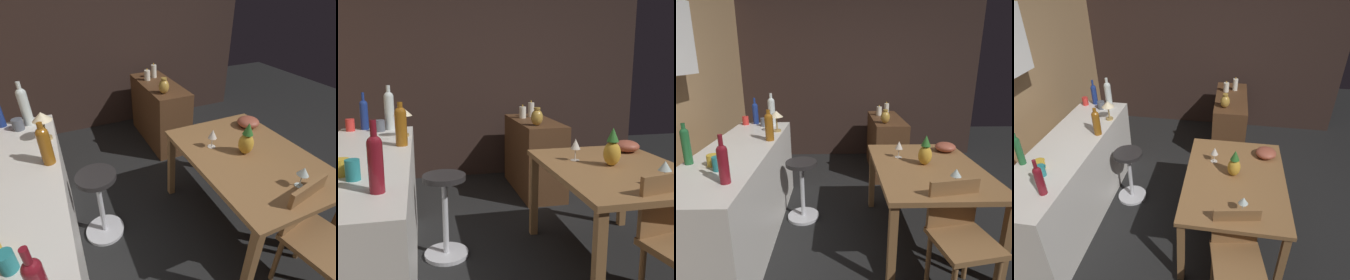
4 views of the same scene
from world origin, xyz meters
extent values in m
plane|color=black|center=(0.00, 0.00, 0.00)|extent=(9.00, 9.00, 0.00)
cube|color=#33231E|center=(2.55, 0.30, 1.30)|extent=(0.10, 4.40, 2.60)
cube|color=olive|center=(0.04, -0.34, 0.72)|extent=(1.31, 0.94, 0.04)
cube|color=olive|center=(-0.57, 0.08, 0.35)|extent=(0.06, 0.06, 0.70)
cube|color=olive|center=(0.64, 0.08, 0.35)|extent=(0.06, 0.06, 0.70)
cube|color=olive|center=(-0.57, -0.76, 0.35)|extent=(0.06, 0.06, 0.70)
cube|color=olive|center=(0.64, -0.76, 0.35)|extent=(0.06, 0.06, 0.70)
cube|color=silver|center=(0.10, 1.37, 0.45)|extent=(2.10, 0.60, 0.90)
cube|color=#56351E|center=(1.75, -0.26, 0.41)|extent=(1.10, 0.44, 0.82)
cube|color=olive|center=(-0.68, -0.39, 0.47)|extent=(0.46, 0.46, 0.04)
cube|color=olive|center=(-0.50, -0.36, 0.66)|extent=(0.09, 0.38, 0.38)
cylinder|color=olive|center=(-0.50, -0.52, 0.22)|extent=(0.04, 0.04, 0.45)
cylinder|color=olive|center=(-0.55, -0.20, 0.22)|extent=(0.04, 0.04, 0.45)
cylinder|color=#262323|center=(0.42, 0.85, 0.63)|extent=(0.32, 0.32, 0.04)
cylinder|color=silver|center=(0.42, 0.85, 0.31)|extent=(0.04, 0.04, 0.61)
cylinder|color=silver|center=(0.42, 0.85, 0.01)|extent=(0.34, 0.34, 0.03)
cylinder|color=silver|center=(0.27, -0.12, 0.74)|extent=(0.07, 0.07, 0.00)
cylinder|color=silver|center=(0.27, -0.12, 0.79)|extent=(0.01, 0.01, 0.08)
cone|color=silver|center=(0.27, -0.12, 0.87)|extent=(0.07, 0.07, 0.08)
cylinder|color=silver|center=(-0.41, -0.40, 0.74)|extent=(0.06, 0.06, 0.00)
cylinder|color=silver|center=(-0.41, -0.40, 0.79)|extent=(0.01, 0.01, 0.09)
cone|color=silver|center=(-0.41, -0.40, 0.87)|extent=(0.08, 0.08, 0.06)
ellipsoid|color=gold|center=(0.08, -0.32, 0.83)|extent=(0.12, 0.12, 0.18)
cone|color=#2D6B28|center=(0.08, -0.32, 0.97)|extent=(0.08, 0.08, 0.10)
ellipsoid|color=#9E4C38|center=(0.44, -0.65, 0.79)|extent=(0.21, 0.21, 0.10)
cylinder|color=#8C5114|center=(0.35, 1.13, 1.01)|extent=(0.08, 0.08, 0.23)
sphere|color=#8C5114|center=(0.35, 1.13, 1.13)|extent=(0.08, 0.08, 0.08)
cylinder|color=#8C5114|center=(0.35, 1.13, 1.18)|extent=(0.04, 0.04, 0.05)
cylinder|color=#1E592D|center=(-0.27, 1.61, 1.02)|extent=(0.06, 0.06, 0.25)
sphere|color=#1E592D|center=(-0.27, 1.61, 1.15)|extent=(0.06, 0.06, 0.06)
cylinder|color=#1E592D|center=(-0.27, 1.61, 1.19)|extent=(0.03, 0.03, 0.05)
cylinder|color=silver|center=(1.02, 1.25, 1.04)|extent=(0.08, 0.08, 0.28)
sphere|color=silver|center=(1.02, 1.25, 1.18)|extent=(0.08, 0.08, 0.08)
cylinder|color=silver|center=(1.02, 1.25, 1.24)|extent=(0.03, 0.03, 0.07)
cylinder|color=maroon|center=(-0.62, 1.20, 1.01)|extent=(0.07, 0.07, 0.22)
sphere|color=maroon|center=(-0.62, 1.20, 1.12)|extent=(0.07, 0.07, 0.07)
cylinder|color=maroon|center=(-0.62, 1.20, 1.18)|extent=(0.03, 0.03, 0.08)
cylinder|color=navy|center=(1.08, 1.46, 1.01)|extent=(0.07, 0.07, 0.22)
sphere|color=navy|center=(1.08, 1.46, 1.12)|extent=(0.07, 0.07, 0.07)
cylinder|color=navy|center=(1.08, 1.46, 1.18)|extent=(0.03, 0.03, 0.08)
cylinder|color=#515660|center=(0.95, 1.33, 0.95)|extent=(0.09, 0.09, 0.10)
torus|color=#515660|center=(1.01, 1.33, 0.95)|extent=(0.05, 0.01, 0.05)
cylinder|color=red|center=(1.03, 1.57, 0.95)|extent=(0.07, 0.07, 0.10)
torus|color=red|center=(1.08, 1.57, 0.96)|extent=(0.05, 0.01, 0.05)
cylinder|color=gold|center=(-0.31, 1.40, 0.94)|extent=(0.09, 0.09, 0.09)
torus|color=gold|center=(-0.25, 1.40, 0.95)|extent=(0.05, 0.01, 0.05)
cylinder|color=teal|center=(-0.40, 1.33, 0.95)|extent=(0.07, 0.07, 0.10)
torus|color=teal|center=(-0.36, 1.33, 0.96)|extent=(0.05, 0.01, 0.05)
cylinder|color=#A58447|center=(0.69, 1.13, 0.91)|extent=(0.08, 0.08, 0.02)
cylinder|color=#A58447|center=(0.69, 1.13, 0.99)|extent=(0.02, 0.02, 0.14)
cone|color=beige|center=(0.69, 1.13, 1.10)|extent=(0.14, 0.14, 0.07)
cylinder|color=white|center=(1.94, -0.17, 0.89)|extent=(0.08, 0.08, 0.13)
ellipsoid|color=yellow|center=(1.94, -0.17, 0.97)|extent=(0.01, 0.01, 0.03)
cylinder|color=white|center=(2.02, -0.30, 0.91)|extent=(0.07, 0.07, 0.17)
ellipsoid|color=yellow|center=(2.02, -0.30, 1.00)|extent=(0.01, 0.01, 0.03)
ellipsoid|color=#B78C38|center=(1.40, -0.18, 0.90)|extent=(0.12, 0.12, 0.17)
cylinder|color=#B78C38|center=(1.40, -0.18, 1.00)|extent=(0.07, 0.07, 0.02)
camera|label=1|loc=(-1.29, 1.00, 1.95)|focal=27.93mm
camera|label=2|loc=(-2.30, 1.00, 1.47)|focal=40.51mm
camera|label=3|loc=(-2.30, 0.48, 1.68)|focal=30.06mm
camera|label=4|loc=(-2.30, -0.21, 2.56)|focal=32.83mm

